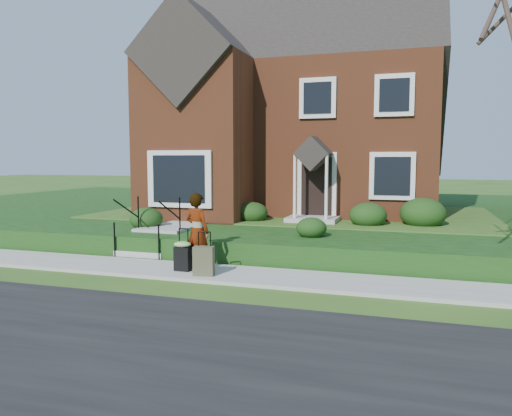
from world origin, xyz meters
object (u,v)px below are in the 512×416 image
at_px(woman, 197,231).
at_px(suitcase_olive, 204,261).
at_px(front_steps, 156,237).
at_px(suitcase_black, 183,254).

distance_m(woman, suitcase_olive, 0.88).
relative_size(front_steps, suitcase_olive, 2.08).
height_order(front_steps, suitcase_black, front_steps).
relative_size(woman, suitcase_black, 1.81).
distance_m(front_steps, suitcase_olive, 3.33).
distance_m(suitcase_black, suitcase_olive, 0.70).
height_order(woman, suitcase_olive, woman).
bearing_deg(front_steps, suitcase_olive, -42.69).
relative_size(front_steps, woman, 1.14).
bearing_deg(suitcase_olive, woman, 116.04).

